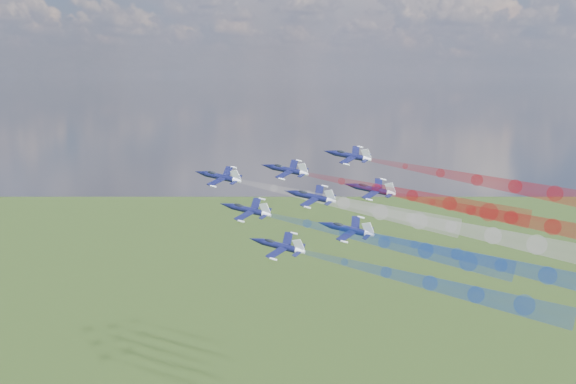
% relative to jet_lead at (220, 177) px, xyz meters
% --- Properties ---
extents(jet_lead, '(15.44, 13.15, 8.78)m').
position_rel_jet_lead_xyz_m(jet_lead, '(0.00, 0.00, 0.00)').
color(jet_lead, black).
extents(trail_lead, '(53.74, 13.22, 12.79)m').
position_rel_jet_lead_xyz_m(trail_lead, '(32.16, -4.56, -4.32)').
color(trail_lead, white).
extents(jet_inner_left, '(15.44, 13.15, 8.78)m').
position_rel_jet_lead_xyz_m(jet_inner_left, '(11.22, -11.57, -5.64)').
color(jet_inner_left, black).
extents(trail_inner_left, '(53.74, 13.22, 12.79)m').
position_rel_jet_lead_xyz_m(trail_inner_left, '(43.38, -16.14, -9.96)').
color(trail_inner_left, blue).
extents(jet_inner_right, '(15.44, 13.15, 8.78)m').
position_rel_jet_lead_xyz_m(jet_inner_right, '(14.87, 8.30, 1.21)').
color(jet_inner_right, black).
extents(trail_inner_right, '(53.74, 13.22, 12.79)m').
position_rel_jet_lead_xyz_m(trail_inner_right, '(47.03, 3.74, -3.11)').
color(trail_inner_right, red).
extents(jet_outer_left, '(15.44, 13.15, 8.78)m').
position_rel_jet_lead_xyz_m(jet_outer_left, '(21.71, -21.38, -11.09)').
color(jet_outer_left, black).
extents(trail_outer_left, '(53.74, 13.22, 12.79)m').
position_rel_jet_lead_xyz_m(trail_outer_left, '(53.87, -25.94, -15.41)').
color(trail_outer_left, blue).
extents(jet_center_third, '(15.44, 13.15, 8.78)m').
position_rel_jet_lead_xyz_m(jet_center_third, '(24.56, -4.12, -3.15)').
color(jet_center_third, black).
extents(trail_center_third, '(53.74, 13.22, 12.79)m').
position_rel_jet_lead_xyz_m(trail_center_third, '(56.72, -8.69, -7.47)').
color(trail_center_third, white).
extents(jet_outer_right, '(15.44, 13.15, 8.78)m').
position_rel_jet_lead_xyz_m(jet_outer_right, '(29.34, 16.65, 4.35)').
color(jet_outer_right, black).
extents(trail_outer_right, '(53.74, 13.22, 12.79)m').
position_rel_jet_lead_xyz_m(trail_outer_right, '(61.50, 12.09, 0.02)').
color(trail_outer_right, red).
extents(jet_rear_left, '(15.44, 13.15, 8.78)m').
position_rel_jet_lead_xyz_m(jet_rear_left, '(35.08, -13.71, -8.29)').
color(jet_rear_left, black).
extents(trail_rear_left, '(53.74, 13.22, 12.79)m').
position_rel_jet_lead_xyz_m(trail_rear_left, '(67.24, -18.27, -12.61)').
color(trail_rear_left, blue).
extents(jet_rear_right, '(15.44, 13.15, 8.78)m').
position_rel_jet_lead_xyz_m(jet_rear_right, '(37.18, 5.21, -2.36)').
color(jet_rear_right, black).
extents(trail_rear_right, '(53.74, 13.22, 12.79)m').
position_rel_jet_lead_xyz_m(trail_rear_right, '(69.34, 0.65, -6.68)').
color(trail_rear_right, red).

